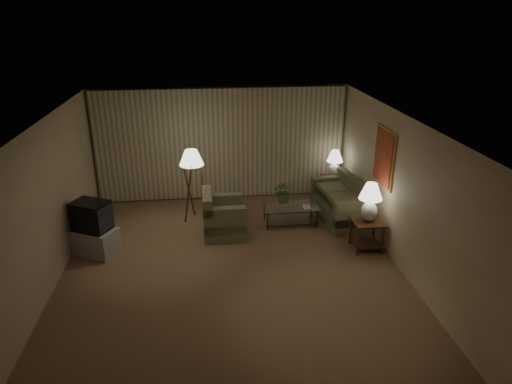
# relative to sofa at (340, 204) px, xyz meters

# --- Properties ---
(ground) EXTENTS (7.00, 7.00, 0.00)m
(ground) POSITION_rel_sofa_xyz_m (-2.50, -1.82, -0.37)
(ground) COLOR brown
(ground) RESTS_ON ground
(room_shell) EXTENTS (6.04, 7.02, 2.72)m
(room_shell) POSITION_rel_sofa_xyz_m (-2.48, -0.31, 1.38)
(room_shell) COLOR beige
(room_shell) RESTS_ON ground
(sofa) EXTENTS (1.80, 1.14, 0.73)m
(sofa) POSITION_rel_sofa_xyz_m (0.00, 0.00, 0.00)
(sofa) COLOR #797B56
(sofa) RESTS_ON ground
(armchair) EXTENTS (0.90, 0.85, 0.75)m
(armchair) POSITION_rel_sofa_xyz_m (-2.56, -0.44, 0.01)
(armchair) COLOR #797B56
(armchair) RESTS_ON ground
(side_table_near) EXTENTS (0.58, 0.58, 0.60)m
(side_table_near) POSITION_rel_sofa_xyz_m (0.15, -1.35, 0.05)
(side_table_near) COLOR #39210F
(side_table_near) RESTS_ON ground
(side_table_far) EXTENTS (0.55, 0.46, 0.60)m
(side_table_far) POSITION_rel_sofa_xyz_m (0.15, 1.08, 0.04)
(side_table_far) COLOR #39210F
(side_table_far) RESTS_ON ground
(table_lamp_near) EXTENTS (0.44, 0.44, 0.76)m
(table_lamp_near) POSITION_rel_sofa_xyz_m (0.15, -1.35, 0.68)
(table_lamp_near) COLOR white
(table_lamp_near) RESTS_ON side_table_near
(table_lamp_far) EXTENTS (0.39, 0.39, 0.67)m
(table_lamp_far) POSITION_rel_sofa_xyz_m (0.15, 1.08, 0.63)
(table_lamp_far) COLOR white
(table_lamp_far) RESTS_ON side_table_far
(coffee_table) EXTENTS (1.20, 0.65, 0.41)m
(coffee_table) POSITION_rel_sofa_xyz_m (-1.11, -0.10, -0.09)
(coffee_table) COLOR silver
(coffee_table) RESTS_ON ground
(tv_cabinet) EXTENTS (1.26, 1.20, 0.50)m
(tv_cabinet) POSITION_rel_sofa_xyz_m (-5.05, -0.92, -0.12)
(tv_cabinet) COLOR #B5B5B8
(tv_cabinet) RESTS_ON ground
(crt_tv) EXTENTS (1.03, 1.00, 0.56)m
(crt_tv) POSITION_rel_sofa_xyz_m (-5.05, -0.92, 0.41)
(crt_tv) COLOR black
(crt_tv) RESTS_ON tv_cabinet
(floor_lamp) EXTENTS (0.52, 0.52, 1.61)m
(floor_lamp) POSITION_rel_sofa_xyz_m (-3.18, 0.36, 0.47)
(floor_lamp) COLOR #39210F
(floor_lamp) RESTS_ON ground
(ottoman) EXTENTS (0.86, 0.86, 0.44)m
(ottoman) POSITION_rel_sofa_xyz_m (-2.57, 0.47, -0.15)
(ottoman) COLOR #A75738
(ottoman) RESTS_ON ground
(vase) EXTENTS (0.15, 0.15, 0.14)m
(vase) POSITION_rel_sofa_xyz_m (-1.26, -0.10, 0.12)
(vase) COLOR white
(vase) RESTS_ON coffee_table
(flowers) EXTENTS (0.48, 0.42, 0.50)m
(flowers) POSITION_rel_sofa_xyz_m (-1.26, -0.10, 0.44)
(flowers) COLOR #537C37
(flowers) RESTS_ON vase
(book) EXTENTS (0.18, 0.23, 0.02)m
(book) POSITION_rel_sofa_xyz_m (-0.86, -0.20, 0.06)
(book) COLOR olive
(book) RESTS_ON coffee_table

